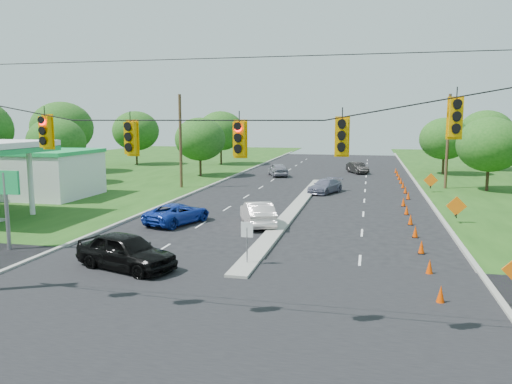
% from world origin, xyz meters
% --- Properties ---
extents(ground, '(160.00, 160.00, 0.00)m').
position_xyz_m(ground, '(0.00, 0.00, 0.00)').
color(ground, black).
rests_on(ground, ground).
extents(cross_street, '(160.00, 14.00, 0.02)m').
position_xyz_m(cross_street, '(0.00, 0.00, 0.00)').
color(cross_street, black).
rests_on(cross_street, ground).
extents(curb_left, '(0.25, 110.00, 0.16)m').
position_xyz_m(curb_left, '(-10.10, 30.00, 0.00)').
color(curb_left, gray).
rests_on(curb_left, ground).
extents(curb_right, '(0.25, 110.00, 0.16)m').
position_xyz_m(curb_right, '(10.10, 30.00, 0.00)').
color(curb_right, gray).
rests_on(curb_right, ground).
extents(median, '(1.00, 34.00, 0.18)m').
position_xyz_m(median, '(0.00, 21.00, 0.00)').
color(median, gray).
rests_on(median, ground).
extents(median_sign, '(0.55, 0.06, 2.05)m').
position_xyz_m(median_sign, '(0.00, 6.00, 1.46)').
color(median_sign, gray).
rests_on(median_sign, ground).
extents(signal_span, '(25.60, 0.32, 9.00)m').
position_xyz_m(signal_span, '(-0.05, -1.00, 4.97)').
color(signal_span, '#422D1C').
rests_on(signal_span, ground).
extents(utility_pole_far_left, '(0.28, 0.28, 9.00)m').
position_xyz_m(utility_pole_far_left, '(-12.50, 30.00, 4.50)').
color(utility_pole_far_left, '#422D1C').
rests_on(utility_pole_far_left, ground).
extents(utility_pole_far_right, '(0.28, 0.28, 9.00)m').
position_xyz_m(utility_pole_far_right, '(12.50, 35.00, 4.50)').
color(utility_pole_far_right, '#422D1C').
rests_on(utility_pole_far_right, ground).
extents(gas_station, '(18.40, 19.70, 5.20)m').
position_xyz_m(gas_station, '(-23.64, 20.24, 2.58)').
color(gas_station, white).
rests_on(gas_station, ground).
extents(cone_0, '(0.32, 0.32, 0.70)m').
position_xyz_m(cone_0, '(7.96, 3.00, 0.35)').
color(cone_0, '#E03D00').
rests_on(cone_0, ground).
extents(cone_1, '(0.32, 0.32, 0.70)m').
position_xyz_m(cone_1, '(7.96, 6.50, 0.35)').
color(cone_1, '#E03D00').
rests_on(cone_1, ground).
extents(cone_2, '(0.32, 0.32, 0.70)m').
position_xyz_m(cone_2, '(7.96, 10.00, 0.35)').
color(cone_2, '#E03D00').
rests_on(cone_2, ground).
extents(cone_3, '(0.32, 0.32, 0.70)m').
position_xyz_m(cone_3, '(7.96, 13.50, 0.35)').
color(cone_3, '#E03D00').
rests_on(cone_3, ground).
extents(cone_4, '(0.32, 0.32, 0.70)m').
position_xyz_m(cone_4, '(7.96, 17.00, 0.35)').
color(cone_4, '#E03D00').
rests_on(cone_4, ground).
extents(cone_5, '(0.32, 0.32, 0.70)m').
position_xyz_m(cone_5, '(7.96, 20.50, 0.35)').
color(cone_5, '#E03D00').
rests_on(cone_5, ground).
extents(cone_6, '(0.32, 0.32, 0.70)m').
position_xyz_m(cone_6, '(7.96, 24.00, 0.35)').
color(cone_6, '#E03D00').
rests_on(cone_6, ground).
extents(cone_7, '(0.32, 0.32, 0.70)m').
position_xyz_m(cone_7, '(8.56, 27.50, 0.35)').
color(cone_7, '#E03D00').
rests_on(cone_7, ground).
extents(cone_8, '(0.32, 0.32, 0.70)m').
position_xyz_m(cone_8, '(8.56, 31.00, 0.35)').
color(cone_8, '#E03D00').
rests_on(cone_8, ground).
extents(cone_9, '(0.32, 0.32, 0.70)m').
position_xyz_m(cone_9, '(8.56, 34.50, 0.35)').
color(cone_9, '#E03D00').
rests_on(cone_9, ground).
extents(cone_10, '(0.32, 0.32, 0.70)m').
position_xyz_m(cone_10, '(8.56, 38.00, 0.35)').
color(cone_10, '#E03D00').
rests_on(cone_10, ground).
extents(cone_11, '(0.32, 0.32, 0.70)m').
position_xyz_m(cone_11, '(8.56, 41.50, 0.35)').
color(cone_11, '#E03D00').
rests_on(cone_11, ground).
extents(cone_12, '(0.32, 0.32, 0.70)m').
position_xyz_m(cone_12, '(8.56, 45.00, 0.35)').
color(cone_12, '#E03D00').
rests_on(cone_12, ground).
extents(cone_13, '(0.32, 0.32, 0.70)m').
position_xyz_m(cone_13, '(8.56, 48.50, 0.35)').
color(cone_13, '#E03D00').
rests_on(cone_13, ground).
extents(work_sign_1, '(1.27, 0.58, 1.37)m').
position_xyz_m(work_sign_1, '(10.80, 18.00, 1.09)').
color(work_sign_1, black).
rests_on(work_sign_1, ground).
extents(work_sign_2, '(1.27, 0.58, 1.37)m').
position_xyz_m(work_sign_2, '(10.80, 32.00, 1.09)').
color(work_sign_2, black).
rests_on(work_sign_2, ground).
extents(tree_2, '(5.88, 5.88, 6.86)m').
position_xyz_m(tree_2, '(-26.00, 30.00, 4.34)').
color(tree_2, black).
rests_on(tree_2, ground).
extents(tree_3, '(7.56, 7.56, 8.82)m').
position_xyz_m(tree_3, '(-32.00, 40.00, 5.58)').
color(tree_3, black).
rests_on(tree_3, ground).
extents(tree_4, '(6.72, 6.72, 7.84)m').
position_xyz_m(tree_4, '(-28.00, 52.00, 4.96)').
color(tree_4, black).
rests_on(tree_4, ground).
extents(tree_5, '(5.88, 5.88, 6.86)m').
position_xyz_m(tree_5, '(-14.00, 40.00, 4.34)').
color(tree_5, black).
rests_on(tree_5, ground).
extents(tree_6, '(6.72, 6.72, 7.84)m').
position_xyz_m(tree_6, '(-16.00, 55.00, 4.96)').
color(tree_6, black).
rests_on(tree_6, ground).
extents(tree_9, '(5.88, 5.88, 6.86)m').
position_xyz_m(tree_9, '(16.00, 34.00, 4.34)').
color(tree_9, black).
rests_on(tree_9, ground).
extents(tree_11, '(6.72, 6.72, 7.84)m').
position_xyz_m(tree_11, '(20.00, 55.00, 4.96)').
color(tree_11, black).
rests_on(tree_11, ground).
extents(tree_12, '(5.88, 5.88, 6.86)m').
position_xyz_m(tree_12, '(14.00, 48.00, 4.34)').
color(tree_12, black).
rests_on(tree_12, ground).
extents(black_sedan, '(5.23, 3.36, 1.66)m').
position_xyz_m(black_sedan, '(-5.13, 4.33, 0.83)').
color(black_sedan, black).
rests_on(black_sedan, ground).
extents(white_sedan, '(3.28, 4.93, 1.53)m').
position_xyz_m(white_sedan, '(-1.46, 14.70, 0.77)').
color(white_sedan, silver).
rests_on(white_sedan, ground).
extents(blue_pickup, '(3.62, 5.25, 1.33)m').
position_xyz_m(blue_pickup, '(-6.58, 14.12, 0.67)').
color(blue_pickup, '#142E99').
rests_on(blue_pickup, ground).
extents(silver_car_far, '(3.31, 4.77, 1.28)m').
position_xyz_m(silver_car_far, '(1.46, 29.64, 0.64)').
color(silver_car_far, slate).
rests_on(silver_car_far, ground).
extents(silver_car_oncoming, '(3.34, 4.91, 1.55)m').
position_xyz_m(silver_car_oncoming, '(-5.15, 42.16, 0.78)').
color(silver_car_oncoming, gray).
rests_on(silver_car_oncoming, ground).
extents(dark_car_receding, '(3.03, 4.43, 1.38)m').
position_xyz_m(dark_car_receding, '(3.89, 47.39, 0.69)').
color(dark_car_receding, black).
rests_on(dark_car_receding, ground).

